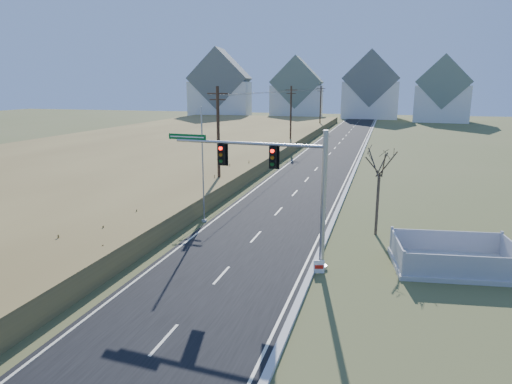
{
  "coord_description": "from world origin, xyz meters",
  "views": [
    {
      "loc": [
        7.34,
        -21.39,
        9.07
      ],
      "look_at": [
        0.64,
        1.84,
        3.4
      ],
      "focal_mm": 32.0,
      "sensor_mm": 36.0,
      "label": 1
    }
  ],
  "objects_px": {
    "fence_enclosure": "(454,263)",
    "bare_tree": "(380,161)",
    "traffic_signal_mast": "(287,183)",
    "flagpole": "(203,177)",
    "open_sign": "(319,267)"
  },
  "relations": [
    {
      "from": "open_sign",
      "to": "bare_tree",
      "type": "relative_size",
      "value": 0.12
    },
    {
      "from": "open_sign",
      "to": "flagpole",
      "type": "height_order",
      "value": "flagpole"
    },
    {
      "from": "traffic_signal_mast",
      "to": "open_sign",
      "type": "xyz_separation_m",
      "value": [
        1.82,
        -0.74,
        -3.97
      ]
    },
    {
      "from": "traffic_signal_mast",
      "to": "open_sign",
      "type": "bearing_deg",
      "value": -18.03
    },
    {
      "from": "fence_enclosure",
      "to": "bare_tree",
      "type": "bearing_deg",
      "value": 124.2
    },
    {
      "from": "fence_enclosure",
      "to": "traffic_signal_mast",
      "type": "bearing_deg",
      "value": -175.26
    },
    {
      "from": "open_sign",
      "to": "fence_enclosure",
      "type": "bearing_deg",
      "value": 7.12
    },
    {
      "from": "fence_enclosure",
      "to": "bare_tree",
      "type": "xyz_separation_m",
      "value": [
        -4.0,
        4.39,
        4.38
      ]
    },
    {
      "from": "open_sign",
      "to": "bare_tree",
      "type": "xyz_separation_m",
      "value": [
        2.5,
        7.03,
        4.31
      ]
    },
    {
      "from": "traffic_signal_mast",
      "to": "bare_tree",
      "type": "xyz_separation_m",
      "value": [
        4.33,
        6.29,
        0.34
      ]
    },
    {
      "from": "fence_enclosure",
      "to": "open_sign",
      "type": "height_order",
      "value": "fence_enclosure"
    },
    {
      "from": "open_sign",
      "to": "traffic_signal_mast",
      "type": "bearing_deg",
      "value": 142.87
    },
    {
      "from": "traffic_signal_mast",
      "to": "fence_enclosure",
      "type": "height_order",
      "value": "traffic_signal_mast"
    },
    {
      "from": "traffic_signal_mast",
      "to": "flagpole",
      "type": "bearing_deg",
      "value": 144.31
    },
    {
      "from": "bare_tree",
      "to": "open_sign",
      "type": "bearing_deg",
      "value": -109.6
    }
  ]
}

